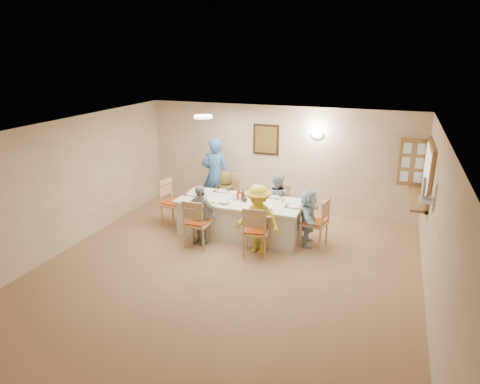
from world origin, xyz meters
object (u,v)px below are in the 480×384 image
(diner_right_end, at_px, (308,217))
(caregiver, at_px, (215,175))
(chair_back_left, at_px, (228,197))
(desk_fan, at_px, (426,191))
(chair_front_left, at_px, (198,222))
(chair_left_end, at_px, (174,203))
(diner_front_right, at_px, (258,219))
(chair_front_right, at_px, (256,230))
(diner_back_left, at_px, (226,195))
(diner_back_right, at_px, (277,200))
(diner_front_left, at_px, (200,215))
(chair_back_right, at_px, (278,206))
(serving_hatch, at_px, (428,173))
(condiment_ketchup, at_px, (238,194))
(chair_right_end, at_px, (315,222))
(dining_table, at_px, (240,217))

(diner_right_end, height_order, caregiver, caregiver)
(chair_back_left, bearing_deg, desk_fan, -12.18)
(chair_front_left, relative_size, chair_left_end, 0.96)
(diner_front_right, bearing_deg, diner_right_end, 45.80)
(desk_fan, xyz_separation_m, chair_left_end, (-4.96, 0.67, -1.03))
(chair_back_left, relative_size, chair_front_right, 1.01)
(diner_back_left, height_order, diner_right_end, diner_back_left)
(chair_front_right, relative_size, diner_front_right, 0.74)
(diner_back_right, xyz_separation_m, diner_right_end, (0.82, -0.68, -0.03))
(diner_front_left, relative_size, caregiver, 0.69)
(chair_left_end, distance_m, diner_front_right, 2.26)
(chair_back_right, distance_m, caregiver, 1.74)
(serving_hatch, height_order, condiment_ketchup, serving_hatch)
(chair_front_left, relative_size, diner_back_right, 0.83)
(chair_right_end, distance_m, caregiver, 2.87)
(chair_front_right, distance_m, chair_right_end, 1.24)
(chair_front_right, xyz_separation_m, chair_left_end, (-2.15, 0.80, 0.01))
(dining_table, distance_m, diner_front_left, 0.94)
(chair_back_left, distance_m, chair_left_end, 1.24)
(diner_back_left, bearing_deg, caregiver, -49.47)
(chair_front_left, distance_m, diner_front_right, 1.22)
(chair_left_end, xyz_separation_m, diner_front_right, (2.15, -0.68, 0.16))
(chair_front_right, bearing_deg, serving_hatch, -162.25)
(diner_front_left, xyz_separation_m, diner_front_right, (1.20, 0.00, 0.07))
(desk_fan, distance_m, chair_front_right, 3.00)
(diner_right_end, bearing_deg, serving_hatch, -79.89)
(chair_left_end, xyz_separation_m, caregiver, (0.50, 1.15, 0.37))
(diner_front_left, bearing_deg, dining_table, 57.93)
(diner_back_left, height_order, diner_back_right, diner_back_right)
(dining_table, bearing_deg, chair_front_right, -53.13)
(chair_back_right, distance_m, condiment_ketchup, 1.09)
(serving_hatch, distance_m, diner_back_left, 4.22)
(chair_front_right, height_order, chair_left_end, chair_left_end)
(chair_front_right, relative_size, diner_back_right, 0.84)
(chair_back_right, bearing_deg, chair_front_right, -82.25)
(chair_back_left, height_order, chair_left_end, chair_left_end)
(serving_hatch, height_order, diner_back_left, serving_hatch)
(dining_table, distance_m, chair_front_right, 1.01)
(chair_back_left, height_order, caregiver, caregiver)
(dining_table, xyz_separation_m, chair_back_left, (-0.60, 0.80, 0.13))
(chair_front_right, xyz_separation_m, diner_back_right, (0.00, 1.48, 0.10))
(serving_hatch, xyz_separation_m, caregiver, (-4.57, 0.47, -0.61))
(dining_table, bearing_deg, diner_front_right, -48.58)
(chair_left_end, bearing_deg, diner_right_end, -82.62)
(diner_front_left, bearing_deg, chair_left_end, 153.76)
(chair_back_right, relative_size, diner_back_right, 0.74)
(diner_front_left, bearing_deg, diner_right_end, 27.96)
(dining_table, distance_m, condiment_ketchup, 0.50)
(chair_front_right, distance_m, chair_left_end, 2.29)
(dining_table, distance_m, diner_right_end, 1.43)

